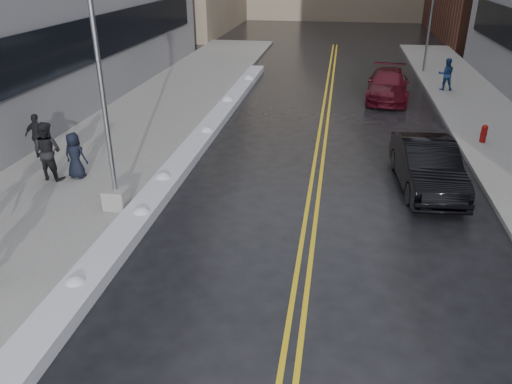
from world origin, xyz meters
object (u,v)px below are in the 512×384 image
at_px(pedestrian_c, 75,155).
at_px(car_black, 427,165).
at_px(lamppost, 108,132).
at_px(pedestrian_d, 38,136).
at_px(fire_hydrant, 484,133).
at_px(car_maroon, 388,85).
at_px(traffic_signal, 431,19).
at_px(pedestrian_b, 48,151).
at_px(pedestrian_east, 446,74).

xyz_separation_m(pedestrian_c, car_black, (11.67, 1.41, -0.15)).
height_order(lamppost, car_black, lamppost).
distance_m(lamppost, pedestrian_d, 5.94).
height_order(fire_hydrant, car_maroon, car_maroon).
height_order(traffic_signal, pedestrian_d, traffic_signal).
xyz_separation_m(pedestrian_b, pedestrian_east, (15.34, 15.22, -0.12)).
relative_size(fire_hydrant, traffic_signal, 0.12).
bearing_deg(traffic_signal, car_maroon, -111.92).
height_order(pedestrian_b, pedestrian_east, pedestrian_b).
height_order(pedestrian_b, car_black, pedestrian_b).
distance_m(lamppost, fire_hydrant, 14.81).
height_order(pedestrian_c, car_maroon, pedestrian_c).
xyz_separation_m(pedestrian_d, pedestrian_east, (16.80, 13.42, 0.05)).
bearing_deg(pedestrian_b, pedestrian_c, -155.93).
bearing_deg(pedestrian_b, car_black, -164.88).
bearing_deg(pedestrian_c, pedestrian_b, 22.55).
xyz_separation_m(car_black, car_maroon, (-0.44, 11.61, -0.04)).
xyz_separation_m(fire_hydrant, car_black, (-2.90, -4.66, 0.25)).
distance_m(lamppost, pedestrian_east, 20.94).
xyz_separation_m(lamppost, traffic_signal, (11.80, 22.00, 0.87)).
bearing_deg(car_black, pedestrian_east, 73.42).
distance_m(pedestrian_b, pedestrian_d, 2.33).
relative_size(lamppost, pedestrian_d, 4.56).
height_order(pedestrian_east, car_maroon, pedestrian_east).
bearing_deg(pedestrian_d, fire_hydrant, -169.61).
distance_m(pedestrian_b, car_maroon, 17.92).
distance_m(pedestrian_b, pedestrian_c, 0.88).
xyz_separation_m(lamppost, car_maroon, (8.96, 14.94, -1.77)).
relative_size(traffic_signal, pedestrian_b, 3.00).
distance_m(traffic_signal, pedestrian_d, 24.81).
xyz_separation_m(traffic_signal, car_black, (-2.40, -18.66, -2.60)).
height_order(pedestrian_c, pedestrian_east, pedestrian_east).
xyz_separation_m(pedestrian_d, car_maroon, (13.51, 11.45, -0.22)).
relative_size(pedestrian_c, pedestrian_d, 0.95).
bearing_deg(pedestrian_east, traffic_signal, -86.19).
distance_m(car_black, car_maroon, 11.62).
bearing_deg(pedestrian_c, pedestrian_east, -128.04).
bearing_deg(pedestrian_b, fire_hydrant, -150.09).
xyz_separation_m(fire_hydrant, pedestrian_c, (-14.56, -6.07, 0.40)).
bearing_deg(fire_hydrant, pedestrian_b, -157.69).
xyz_separation_m(lamppost, pedestrian_b, (-3.08, 1.69, -1.38)).
xyz_separation_m(traffic_signal, pedestrian_b, (-14.88, -20.31, -2.25)).
relative_size(fire_hydrant, pedestrian_c, 0.46).
bearing_deg(car_black, pedestrian_c, -177.83).
height_order(traffic_signal, car_maroon, traffic_signal).
relative_size(pedestrian_b, pedestrian_east, 1.13).
relative_size(traffic_signal, pedestrian_east, 3.41).
bearing_deg(fire_hydrant, lamppost, -146.96).
height_order(fire_hydrant, pedestrian_b, pedestrian_b).
xyz_separation_m(pedestrian_east, car_black, (-2.86, -13.57, -0.23)).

